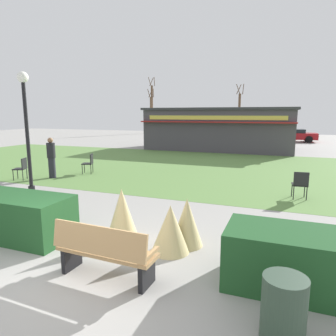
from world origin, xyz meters
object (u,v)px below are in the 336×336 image
(lamppost_mid, at_px, (26,118))
(parked_car_west_slot, at_px, (196,133))
(food_kiosk, at_px, (220,129))
(parked_car_east_slot, at_px, (293,135))
(cafe_chair_center, at_px, (22,167))
(tree_left_bg, at_px, (239,114))
(tree_center_bg, at_px, (152,108))
(trash_bin, at_px, (284,310))
(parked_car_center_slot, at_px, (249,134))
(person_strolling, at_px, (51,158))
(cafe_chair_west, at_px, (89,162))
(cafe_chair_east, at_px, (300,183))
(park_bench, at_px, (104,251))
(tree_right_bg, at_px, (151,114))

(lamppost_mid, bearing_deg, parked_car_west_slot, 92.13)
(food_kiosk, distance_m, parked_car_east_slot, 10.19)
(lamppost_mid, relative_size, cafe_chair_center, 4.50)
(tree_left_bg, bearing_deg, tree_center_bg, 169.52)
(trash_bin, xyz_separation_m, parked_car_center_slot, (-3.49, 28.18, 0.24))
(cafe_chair_center, bearing_deg, person_strolling, 39.54)
(food_kiosk, xyz_separation_m, tree_left_bg, (-0.54, 13.43, 1.08))
(cafe_chair_west, bearing_deg, parked_car_center_slot, 76.89)
(lamppost_mid, relative_size, tree_center_bg, 0.54)
(food_kiosk, relative_size, cafe_chair_west, 12.06)
(cafe_chair_east, relative_size, cafe_chair_center, 1.00)
(parked_car_west_slot, distance_m, tree_left_bg, 6.40)
(park_bench, distance_m, person_strolling, 8.84)
(park_bench, relative_size, food_kiosk, 0.16)
(tree_right_bg, bearing_deg, cafe_chair_east, -57.95)
(park_bench, bearing_deg, cafe_chair_west, 126.61)
(cafe_chair_east, distance_m, cafe_chair_center, 10.47)
(parked_car_east_slot, bearing_deg, tree_left_bg, 140.71)
(food_kiosk, height_order, cafe_chair_west, food_kiosk)
(lamppost_mid, relative_size, parked_car_west_slot, 0.95)
(parked_car_west_slot, relative_size, parked_car_east_slot, 0.98)
(parked_car_west_slot, bearing_deg, park_bench, -77.13)
(cafe_chair_center, bearing_deg, cafe_chair_west, 49.41)
(food_kiosk, bearing_deg, parked_car_center_slot, 82.18)
(parked_car_west_slot, bearing_deg, food_kiosk, -63.31)
(cafe_chair_center, xyz_separation_m, person_strolling, (0.89, 0.73, 0.33))
(cafe_chair_west, distance_m, tree_center_bg, 28.86)
(food_kiosk, bearing_deg, tree_left_bg, 92.32)
(parked_car_east_slot, relative_size, tree_left_bg, 0.72)
(person_strolling, relative_size, tree_left_bg, 0.28)
(park_bench, distance_m, parked_car_center_slot, 27.76)
(cafe_chair_center, xyz_separation_m, tree_right_bg, (-7.26, 29.16, 2.07))
(lamppost_mid, distance_m, food_kiosk, 15.53)
(lamppost_mid, xyz_separation_m, cafe_chair_west, (-0.06, 3.47, -2.00))
(lamppost_mid, xyz_separation_m, cafe_chair_center, (-1.84, 1.38, -2.00))
(food_kiosk, xyz_separation_m, cafe_chair_east, (5.11, -12.83, -1.02))
(trash_bin, distance_m, tree_center_bg, 39.24)
(person_strolling, bearing_deg, cafe_chair_center, 172.30)
(cafe_chair_center, bearing_deg, lamppost_mid, -36.89)
(cafe_chair_west, distance_m, parked_car_east_slot, 22.14)
(parked_car_west_slot, bearing_deg, tree_center_bg, 139.53)
(tree_left_bg, bearing_deg, cafe_chair_center, -99.98)
(parked_car_center_slot, bearing_deg, tree_right_bg, 153.86)
(trash_bin, xyz_separation_m, tree_right_bg, (-17.27, 34.94, 2.20))
(parked_car_west_slot, bearing_deg, cafe_chair_center, -92.45)
(trash_bin, bearing_deg, lamppost_mid, 151.70)
(cafe_chair_center, distance_m, parked_car_west_slot, 22.42)
(park_bench, relative_size, tree_right_bg, 0.29)
(park_bench, xyz_separation_m, cafe_chair_west, (-5.52, 7.43, 0.05))
(cafe_chair_east, bearing_deg, parked_car_center_slot, 100.33)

